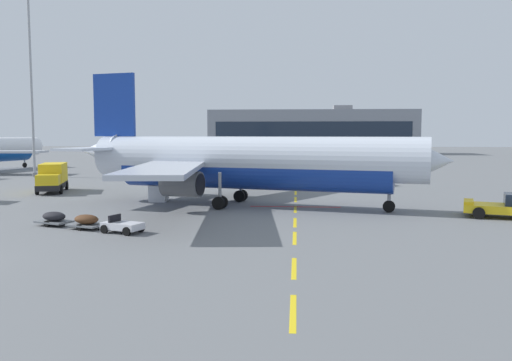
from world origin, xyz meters
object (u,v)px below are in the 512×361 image
airliner_foreground (246,162)px  pushback_tug (509,206)px  fuel_service_truck (344,172)px  catering_truck (52,177)px  apron_light_mast_near (30,59)px  baggage_train (87,221)px  uld_cargo_container (159,193)px

airliner_foreground → pushback_tug: 21.64m
pushback_tug → fuel_service_truck: 26.58m
catering_truck → fuel_service_truck: same height
fuel_service_truck → apron_light_mast_near: size_ratio=0.26×
pushback_tug → baggage_train: (-30.42, -6.98, -0.38)m
uld_cargo_container → apron_light_mast_near: bearing=134.7°
pushback_tug → uld_cargo_container: (-29.37, 7.32, -0.10)m
airliner_foreground → uld_cargo_container: bearing=165.4°
airliner_foreground → apron_light_mast_near: size_ratio=1.21×
catering_truck → baggage_train: 24.99m
baggage_train → apron_light_mast_near: size_ratio=0.30×
baggage_train → uld_cargo_container: size_ratio=5.25×
catering_truck → apron_light_mast_near: bearing=122.4°
baggage_train → apron_light_mast_near: 51.04m
apron_light_mast_near → uld_cargo_container: bearing=-45.3°
catering_truck → fuel_service_truck: (32.98, 10.08, 0.00)m
airliner_foreground → uld_cargo_container: airliner_foreground is taller
uld_cargo_container → apron_light_mast_near: (-26.36, 26.65, 16.68)m
catering_truck → uld_cargo_container: catering_truck is taller
catering_truck → fuel_service_truck: bearing=17.0°
pushback_tug → uld_cargo_container: bearing=166.0°
airliner_foreground → pushback_tug: airliner_foreground is taller
baggage_train → pushback_tug: bearing=12.9°
airliner_foreground → fuel_service_truck: 22.16m
pushback_tug → catering_truck: bearing=161.6°
fuel_service_truck → baggage_train: bearing=-122.6°
catering_truck → pushback_tug: bearing=-18.4°
baggage_train → uld_cargo_container: bearing=85.8°
catering_truck → apron_light_mast_near: apron_light_mast_near is taller
apron_light_mast_near → fuel_service_truck: bearing=-11.8°
airliner_foreground → apron_light_mast_near: 47.30m
fuel_service_truck → airliner_foreground: bearing=-118.4°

